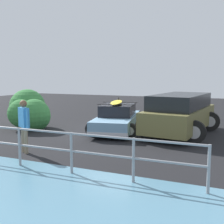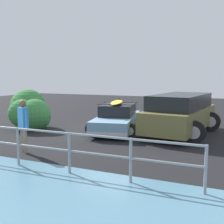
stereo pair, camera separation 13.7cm
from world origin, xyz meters
The scene contains 6 objects.
ground_plane centered at (0.00, 0.00, -0.01)m, with size 44.00×44.00×0.02m, color black.
sedan_car centered at (-0.51, 0.16, 0.58)m, with size 2.71×4.48×1.50m.
suv_car centered at (-3.26, -0.27, 0.91)m, with size 3.15×5.13×1.73m.
person_bystander centered at (0.86, 4.80, 1.04)m, with size 0.60×0.41×1.73m.
railing_fence centered at (0.11, 5.89, 0.71)m, with size 10.10×0.19×1.07m.
bush_near_left centered at (3.50, 1.32, 0.81)m, with size 2.33×2.22×1.95m.
Camera 2 is at (-5.41, 11.83, 2.49)m, focal length 45.00 mm.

